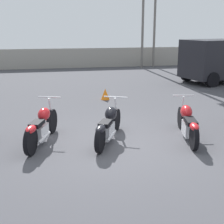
% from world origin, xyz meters
% --- Properties ---
extents(ground_plane, '(60.00, 60.00, 0.00)m').
position_xyz_m(ground_plane, '(0.00, 0.00, 0.00)').
color(ground_plane, '#424247').
extents(fence_back, '(40.00, 0.04, 1.32)m').
position_xyz_m(fence_back, '(0.00, 14.65, 0.66)').
color(fence_back, '#9E998E').
rests_on(fence_back, ground_plane).
extents(light_pole_right, '(0.70, 0.35, 6.93)m').
position_xyz_m(light_pole_right, '(5.79, 14.14, 4.13)').
color(light_pole_right, slate).
rests_on(light_pole_right, ground_plane).
extents(motorcycle_slot_1, '(0.88, 2.06, 1.00)m').
position_xyz_m(motorcycle_slot_1, '(-1.74, 0.43, 0.42)').
color(motorcycle_slot_1, black).
rests_on(motorcycle_slot_1, ground_plane).
extents(motorcycle_slot_2, '(1.11, 2.02, 0.96)m').
position_xyz_m(motorcycle_slot_2, '(-0.14, 0.28, 0.41)').
color(motorcycle_slot_2, black).
rests_on(motorcycle_slot_2, ground_plane).
extents(motorcycle_slot_3, '(0.76, 2.16, 0.96)m').
position_xyz_m(motorcycle_slot_3, '(1.81, 0.05, 0.42)').
color(motorcycle_slot_3, black).
rests_on(motorcycle_slot_3, ground_plane).
extents(traffic_cone_far, '(0.33, 0.33, 0.42)m').
position_xyz_m(traffic_cone_far, '(0.61, 4.75, 0.21)').
color(traffic_cone_far, orange).
rests_on(traffic_cone_far, ground_plane).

